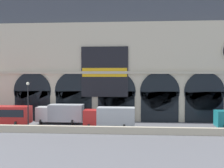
# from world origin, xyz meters

# --- Properties ---
(ground_plane) EXTENTS (200.00, 200.00, 0.00)m
(ground_plane) POSITION_xyz_m (0.00, 0.00, 0.00)
(ground_plane) COLOR slate
(quay_parapet_wall) EXTENTS (90.00, 0.70, 0.98)m
(quay_parapet_wall) POSITION_xyz_m (0.00, -4.52, 0.49)
(quay_parapet_wall) COLOR beige
(quay_parapet_wall) RESTS_ON ground
(station_building) EXTENTS (45.06, 6.22, 21.16)m
(station_building) POSITION_xyz_m (0.02, 7.91, 10.31)
(station_building) COLOR beige
(station_building) RESTS_ON ground
(box_truck_midwest) EXTENTS (7.50, 2.91, 3.12)m
(box_truck_midwest) POSITION_xyz_m (-8.84, 2.33, 1.70)
(box_truck_midwest) COLOR white
(box_truck_midwest) RESTS_ON ground
(box_truck_center) EXTENTS (7.50, 2.91, 3.12)m
(box_truck_center) POSITION_xyz_m (-0.58, -0.88, 1.70)
(box_truck_center) COLOR red
(box_truck_center) RESTS_ON ground
(street_lamp_quayside) EXTENTS (0.44, 0.44, 6.90)m
(street_lamp_quayside) POSITION_xyz_m (-11.85, -3.72, 4.41)
(street_lamp_quayside) COLOR black
(street_lamp_quayside) RESTS_ON ground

